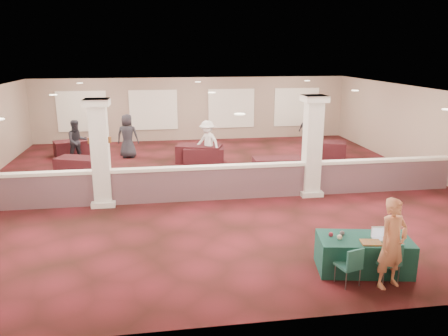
{
  "coord_description": "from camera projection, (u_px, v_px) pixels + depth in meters",
  "views": [
    {
      "loc": [
        -1.77,
        -14.4,
        4.55
      ],
      "look_at": [
        0.11,
        -2.0,
        1.14
      ],
      "focal_mm": 35.0,
      "sensor_mm": 36.0,
      "label": 1
    }
  ],
  "objects": [
    {
      "name": "conf_chair_side",
      "position": [
        351.0,
        263.0,
        8.58
      ],
      "size": [
        0.51,
        0.51,
        0.83
      ],
      "rotation": [
        0.0,
        0.0,
        0.27
      ],
      "color": "#216053",
      "rests_on": "ground"
    },
    {
      "name": "wall_right",
      "position": [
        429.0,
        133.0,
        15.93
      ],
      "size": [
        0.04,
        16.0,
        3.2
      ],
      "primitive_type": "cube",
      "color": "gray",
      "rests_on": "ground"
    },
    {
      "name": "near_table",
      "position": [
        363.0,
        254.0,
        9.24
      ],
      "size": [
        2.05,
        1.29,
        0.73
      ],
      "primitive_type": "cube",
      "rotation": [
        0.0,
        0.0,
        -0.18
      ],
      "color": "#0E3634",
      "rests_on": "ground"
    },
    {
      "name": "ground",
      "position": [
        212.0,
        185.0,
        15.19
      ],
      "size": [
        16.0,
        16.0,
        0.0
      ],
      "primitive_type": "plane",
      "color": "#4F1319",
      "rests_on": "ground"
    },
    {
      "name": "attendee_a",
      "position": [
        77.0,
        141.0,
        18.03
      ],
      "size": [
        0.97,
        0.79,
        1.77
      ],
      "primitive_type": "imported",
      "rotation": [
        0.0,
        0.0,
        0.43
      ],
      "color": "black",
      "rests_on": "ground"
    },
    {
      "name": "wall_back",
      "position": [
        193.0,
        109.0,
        22.41
      ],
      "size": [
        16.0,
        0.04,
        3.2
      ],
      "primitive_type": "cube",
      "color": "gray",
      "rests_on": "ground"
    },
    {
      "name": "wall_front",
      "position": [
        272.0,
        236.0,
        7.14
      ],
      "size": [
        16.0,
        0.04,
        3.2
      ],
      "primitive_type": "cube",
      "color": "gray",
      "rests_on": "ground"
    },
    {
      "name": "ceiling",
      "position": [
        212.0,
        92.0,
        14.35
      ],
      "size": [
        16.0,
        16.0,
        0.02
      ],
      "primitive_type": "cube",
      "color": "white",
      "rests_on": "wall_back"
    },
    {
      "name": "far_table_front_right",
      "position": [
        277.0,
        167.0,
        16.07
      ],
      "size": [
        1.8,
        0.93,
        0.72
      ],
      "primitive_type": "cube",
      "rotation": [
        0.0,
        0.0,
        -0.02
      ],
      "color": "black",
      "rests_on": "ground"
    },
    {
      "name": "screen_glow",
      "position": [
        379.0,
        232.0,
        9.16
      ],
      "size": [
        0.3,
        0.06,
        0.19
      ],
      "primitive_type": "cube",
      "rotation": [
        0.0,
        0.0,
        -0.18
      ],
      "color": "silver",
      "rests_on": "near_table"
    },
    {
      "name": "yarn_grey",
      "position": [
        342.0,
        233.0,
        9.27
      ],
      "size": [
        0.1,
        0.1,
        0.1
      ],
      "primitive_type": "sphere",
      "color": "#48484D",
      "rests_on": "near_table"
    },
    {
      "name": "laptop_screen",
      "position": [
        379.0,
        231.0,
        9.17
      ],
      "size": [
        0.33,
        0.07,
        0.22
      ],
      "primitive_type": "cube",
      "rotation": [
        0.0,
        0.0,
        -0.18
      ],
      "color": "silver",
      "rests_on": "near_table"
    },
    {
      "name": "yarn_red",
      "position": [
        331.0,
        234.0,
        9.21
      ],
      "size": [
        0.1,
        0.1,
        0.1
      ],
      "primitive_type": "sphere",
      "color": "maroon",
      "rests_on": "near_table"
    },
    {
      "name": "far_table_front_center",
      "position": [
        204.0,
        156.0,
        17.97
      ],
      "size": [
        1.74,
        1.07,
        0.66
      ],
      "primitive_type": "cube",
      "rotation": [
        0.0,
        0.0,
        -0.17
      ],
      "color": "black",
      "rests_on": "ground"
    },
    {
      "name": "column_right",
      "position": [
        312.0,
        145.0,
        13.77
      ],
      "size": [
        0.72,
        0.72,
        3.2
      ],
      "color": "silver",
      "rests_on": "ground"
    },
    {
      "name": "far_table_back_left",
      "position": [
        76.0,
        148.0,
        19.21
      ],
      "size": [
        1.95,
        1.45,
        0.71
      ],
      "primitive_type": "cube",
      "rotation": [
        0.0,
        0.0,
        0.37
      ],
      "color": "black",
      "rests_on": "ground"
    },
    {
      "name": "conf_chair_main",
      "position": [
        389.0,
        259.0,
        8.69
      ],
      "size": [
        0.49,
        0.5,
        0.87
      ],
      "rotation": [
        0.0,
        0.0,
        0.15
      ],
      "color": "#216053",
      "rests_on": "ground"
    },
    {
      "name": "knitting",
      "position": [
        371.0,
        243.0,
        8.9
      ],
      "size": [
        0.45,
        0.37,
        0.03
      ],
      "primitive_type": "cube",
      "rotation": [
        0.0,
        0.0,
        -0.18
      ],
      "color": "#AC681B",
      "rests_on": "near_table"
    },
    {
      "name": "far_table_back_right",
      "position": [
        324.0,
        150.0,
        18.92
      ],
      "size": [
        1.97,
        1.46,
        0.72
      ],
      "primitive_type": "cube",
      "rotation": [
        0.0,
        0.0,
        -0.37
      ],
      "color": "black",
      "rests_on": "ground"
    },
    {
      "name": "partition_wall",
      "position": [
        218.0,
        182.0,
        13.61
      ],
      "size": [
        15.6,
        0.28,
        1.1
      ],
      "color": "brown",
      "rests_on": "ground"
    },
    {
      "name": "scissors",
      "position": [
        401.0,
        244.0,
        8.85
      ],
      "size": [
        0.12,
        0.05,
        0.01
      ],
      "primitive_type": "cube",
      "rotation": [
        0.0,
        0.0,
        -0.18
      ],
      "color": "red",
      "rests_on": "near_table"
    },
    {
      "name": "far_table_front_left",
      "position": [
        80.0,
        167.0,
        16.21
      ],
      "size": [
        1.91,
        1.4,
        0.7
      ],
      "primitive_type": "cube",
      "rotation": [
        0.0,
        0.0,
        -0.35
      ],
      "color": "black",
      "rests_on": "ground"
    },
    {
      "name": "sconce_right",
      "position": [
        109.0,
        140.0,
        12.77
      ],
      "size": [
        0.12,
        0.12,
        0.18
      ],
      "color": "brown",
      "rests_on": "column_left"
    },
    {
      "name": "attendee_b",
      "position": [
        207.0,
        142.0,
        17.85
      ],
      "size": [
        1.16,
        1.18,
        1.78
      ],
      "primitive_type": "imported",
      "rotation": [
        0.0,
        0.0,
        -0.81
      ],
      "color": "silver",
      "rests_on": "ground"
    },
    {
      "name": "attendee_c",
      "position": [
        306.0,
        130.0,
        21.13
      ],
      "size": [
        1.02,
        0.79,
        1.56
      ],
      "primitive_type": "imported",
      "rotation": [
        0.0,
        0.0,
        0.45
      ],
      "color": "black",
      "rests_on": "ground"
    },
    {
      "name": "laptop_base",
      "position": [
        380.0,
        239.0,
        9.09
      ],
      "size": [
        0.37,
        0.29,
        0.02
      ],
      "primitive_type": "cube",
      "rotation": [
        0.0,
        0.0,
        -0.18
      ],
      "color": "silver",
      "rests_on": "near_table"
    },
    {
      "name": "column_left",
      "position": [
        100.0,
        152.0,
        12.83
      ],
      "size": [
        0.72,
        0.72,
        3.2
      ],
      "color": "silver",
      "rests_on": "ground"
    },
    {
      "name": "far_table_back_center",
      "position": [
        199.0,
        154.0,
        18.13
      ],
      "size": [
        2.01,
        1.42,
        0.74
      ],
      "primitive_type": "cube",
      "rotation": [
        0.0,
        0.0,
        -0.31
      ],
      "color": "black",
      "rests_on": "ground"
    },
    {
      "name": "yarn_cream",
      "position": [
        340.0,
        237.0,
        9.05
      ],
      "size": [
        0.11,
        0.11,
        0.11
      ],
      "primitive_type": "sphere",
      "color": "beige",
      "rests_on": "near_table"
    },
    {
      "name": "attendee_d",
      "position": [
        128.0,
        136.0,
        18.81
      ],
      "size": [
        1.0,
        0.63,
        1.9
      ],
      "primitive_type": "imported",
      "rotation": [
        0.0,
        0.0,
        3.0
      ],
      "color": "black",
      "rests_on": "ground"
    },
    {
      "name": "woman",
      "position": [
        392.0,
        244.0,
        8.46
      ],
      "size": [
        0.76,
        0.62,
        1.83
      ],
      "primitive_type": "imported",
      "rotation": [
        0.0,
        0.0,
        0.31
      ],
      "color": "#E0A361",
      "rests_on": "ground"
    },
    {
      "name": "sconce_left",
      "position": [
        90.0,
        140.0,
        12.69
      ],
      "size": [
        0.12,
        0.12,
        0.18
      ],
      "color": "brown",
      "rests_on": "column_left"
    }
  ]
}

